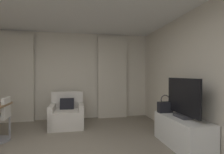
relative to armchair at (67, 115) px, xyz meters
The scene contains 8 objects.
wall_window 1.31m from the armchair, 92.49° to the left, with size 5.12×0.06×2.60m.
wall_right 3.48m from the armchair, 41.49° to the right, with size 0.06×6.12×2.60m.
curtain_left_panel 1.84m from the armchair, 153.81° to the left, with size 0.90×0.06×2.50m.
curtain_right_panel 1.79m from the armchair, 27.39° to the left, with size 0.90×0.06×2.50m.
armchair is the anchor object (origin of this frame).
tv_console 2.79m from the armchair, 38.54° to the right, with size 0.52×1.25×0.55m.
tv_flatscreen 2.88m from the armchair, 39.05° to the right, with size 0.20×0.98×0.73m.
handbag_primary 2.48m from the armchair, 32.05° to the right, with size 0.30×0.14×0.37m.
Camera 1 is at (0.33, -2.52, 1.36)m, focal length 28.50 mm.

